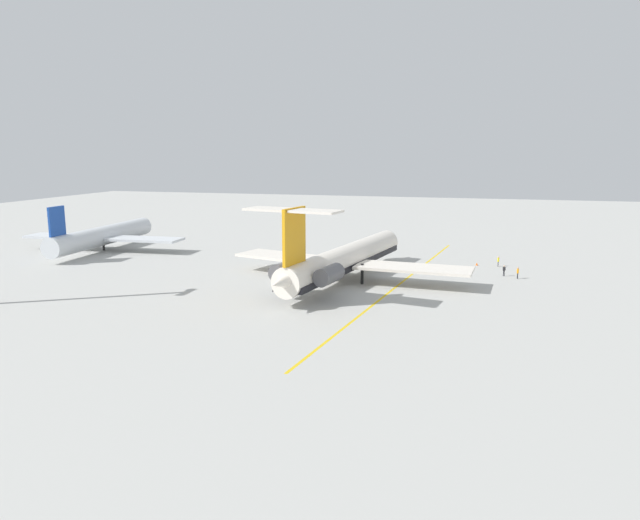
{
  "coord_description": "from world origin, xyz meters",
  "views": [
    {
      "loc": [
        -85.52,
        -10.34,
        19.26
      ],
      "look_at": [
        -1.45,
        12.95,
        2.92
      ],
      "focal_mm": 32.71,
      "sensor_mm": 36.0,
      "label": 1
    }
  ],
  "objects_px": {
    "ground_crew_near_nose": "(504,269)",
    "ground_crew_portside": "(518,271)",
    "airliner_mid_left": "(106,235)",
    "ground_crew_near_tail": "(498,260)",
    "main_jetliner": "(342,260)",
    "safety_cone_wingtip": "(300,247)",
    "safety_cone_nose": "(477,264)"
  },
  "relations": [
    {
      "from": "airliner_mid_left",
      "to": "safety_cone_wingtip",
      "type": "xyz_separation_m",
      "value": [
        11.25,
        -36.85,
        -2.64
      ]
    },
    {
      "from": "main_jetliner",
      "to": "safety_cone_wingtip",
      "type": "height_order",
      "value": "main_jetliner"
    },
    {
      "from": "main_jetliner",
      "to": "ground_crew_near_nose",
      "type": "bearing_deg",
      "value": -55.39
    },
    {
      "from": "safety_cone_nose",
      "to": "safety_cone_wingtip",
      "type": "xyz_separation_m",
      "value": [
        8.42,
        34.28,
        0.0
      ]
    },
    {
      "from": "main_jetliner",
      "to": "ground_crew_portside",
      "type": "xyz_separation_m",
      "value": [
        9.21,
        -25.41,
        -2.24
      ]
    },
    {
      "from": "ground_crew_near_tail",
      "to": "airliner_mid_left",
      "type": "bearing_deg",
      "value": -4.77
    },
    {
      "from": "main_jetliner",
      "to": "ground_crew_near_nose",
      "type": "height_order",
      "value": "main_jetliner"
    },
    {
      "from": "safety_cone_wingtip",
      "to": "ground_crew_near_nose",
      "type": "bearing_deg",
      "value": -112.97
    },
    {
      "from": "ground_crew_portside",
      "to": "airliner_mid_left",
      "type": "bearing_deg",
      "value": 154.75
    },
    {
      "from": "airliner_mid_left",
      "to": "ground_crew_near_nose",
      "type": "bearing_deg",
      "value": -96.57
    },
    {
      "from": "ground_crew_near_nose",
      "to": "safety_cone_wingtip",
      "type": "xyz_separation_m",
      "value": [
        16.29,
        38.45,
        -0.83
      ]
    },
    {
      "from": "airliner_mid_left",
      "to": "safety_cone_wingtip",
      "type": "relative_size",
      "value": 60.05
    },
    {
      "from": "airliner_mid_left",
      "to": "ground_crew_near_tail",
      "type": "distance_m",
      "value": 74.67
    },
    {
      "from": "ground_crew_near_nose",
      "to": "ground_crew_portside",
      "type": "bearing_deg",
      "value": 39.25
    },
    {
      "from": "ground_crew_near_nose",
      "to": "safety_cone_nose",
      "type": "relative_size",
      "value": 3.16
    },
    {
      "from": "ground_crew_near_nose",
      "to": "safety_cone_nose",
      "type": "height_order",
      "value": "ground_crew_near_nose"
    },
    {
      "from": "airliner_mid_left",
      "to": "ground_crew_portside",
      "type": "distance_m",
      "value": 77.54
    },
    {
      "from": "ground_crew_near_nose",
      "to": "ground_crew_portside",
      "type": "relative_size",
      "value": 0.96
    },
    {
      "from": "ground_crew_near_tail",
      "to": "ground_crew_portside",
      "type": "xyz_separation_m",
      "value": [
        -9.23,
        -2.66,
        0.02
      ]
    },
    {
      "from": "ground_crew_portside",
      "to": "ground_crew_near_nose",
      "type": "bearing_deg",
      "value": 123.55
    },
    {
      "from": "main_jetliner",
      "to": "airliner_mid_left",
      "type": "xyz_separation_m",
      "value": [
        15.68,
        51.84,
        -0.48
      ]
    },
    {
      "from": "airliner_mid_left",
      "to": "ground_crew_near_nose",
      "type": "distance_m",
      "value": 75.49
    },
    {
      "from": "ground_crew_near_tail",
      "to": "main_jetliner",
      "type": "bearing_deg",
      "value": 32.13
    },
    {
      "from": "airliner_mid_left",
      "to": "main_jetliner",
      "type": "bearing_deg",
      "value": -109.56
    },
    {
      "from": "ground_crew_near_tail",
      "to": "safety_cone_wingtip",
      "type": "xyz_separation_m",
      "value": [
        8.48,
        37.75,
        -0.86
      ]
    },
    {
      "from": "ground_crew_near_tail",
      "to": "safety_cone_nose",
      "type": "bearing_deg",
      "value": -7.91
    },
    {
      "from": "airliner_mid_left",
      "to": "ground_crew_near_tail",
      "type": "relative_size",
      "value": 18.47
    },
    {
      "from": "ground_crew_near_nose",
      "to": "ground_crew_near_tail",
      "type": "bearing_deg",
      "value": 170.35
    },
    {
      "from": "ground_crew_near_nose",
      "to": "safety_cone_wingtip",
      "type": "distance_m",
      "value": 41.77
    },
    {
      "from": "ground_crew_portside",
      "to": "safety_cone_wingtip",
      "type": "distance_m",
      "value": 44.13
    },
    {
      "from": "airliner_mid_left",
      "to": "safety_cone_nose",
      "type": "bearing_deg",
      "value": -90.46
    },
    {
      "from": "safety_cone_nose",
      "to": "ground_crew_near_nose",
      "type": "bearing_deg",
      "value": -152.09
    }
  ]
}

